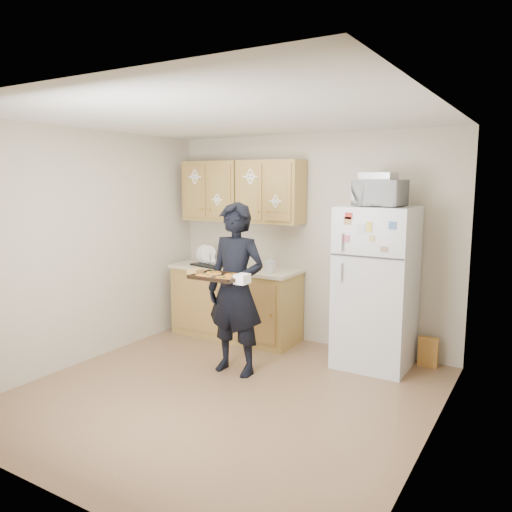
# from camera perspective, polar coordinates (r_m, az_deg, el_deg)

# --- Properties ---
(floor) EXTENTS (3.60, 3.60, 0.00)m
(floor) POSITION_cam_1_polar(r_m,az_deg,el_deg) (4.82, -3.53, -15.39)
(floor) COLOR brown
(floor) RESTS_ON ground
(ceiling) EXTENTS (3.60, 3.60, 0.00)m
(ceiling) POSITION_cam_1_polar(r_m,az_deg,el_deg) (4.44, -3.85, 15.57)
(ceiling) COLOR silver
(ceiling) RESTS_ON wall_back
(wall_back) EXTENTS (3.60, 0.04, 2.50)m
(wall_back) POSITION_cam_1_polar(r_m,az_deg,el_deg) (6.02, 6.10, 1.80)
(wall_back) COLOR #BBAF98
(wall_back) RESTS_ON floor
(wall_front) EXTENTS (3.60, 0.04, 2.50)m
(wall_front) POSITION_cam_1_polar(r_m,az_deg,el_deg) (3.18, -22.50, -5.02)
(wall_front) COLOR #BBAF98
(wall_front) RESTS_ON floor
(wall_left) EXTENTS (0.04, 3.60, 2.50)m
(wall_left) POSITION_cam_1_polar(r_m,az_deg,el_deg) (5.67, -18.83, 0.96)
(wall_left) COLOR #BBAF98
(wall_left) RESTS_ON floor
(wall_right) EXTENTS (0.04, 3.60, 2.50)m
(wall_right) POSITION_cam_1_polar(r_m,az_deg,el_deg) (3.76, 19.56, -2.82)
(wall_right) COLOR #BBAF98
(wall_right) RESTS_ON floor
(refrigerator) EXTENTS (0.75, 0.70, 1.70)m
(refrigerator) POSITION_cam_1_polar(r_m,az_deg,el_deg) (5.40, 13.55, -3.49)
(refrigerator) COLOR silver
(refrigerator) RESTS_ON floor
(base_cabinet) EXTENTS (1.60, 0.60, 0.86)m
(base_cabinet) POSITION_cam_1_polar(r_m,az_deg,el_deg) (6.30, -2.32, -5.44)
(base_cabinet) COLOR olive
(base_cabinet) RESTS_ON floor
(countertop) EXTENTS (1.64, 0.64, 0.04)m
(countertop) POSITION_cam_1_polar(r_m,az_deg,el_deg) (6.20, -2.35, -1.41)
(countertop) COLOR beige
(countertop) RESTS_ON base_cabinet
(upper_cab_left) EXTENTS (0.80, 0.33, 0.75)m
(upper_cab_left) POSITION_cam_1_polar(r_m,az_deg,el_deg) (6.45, -4.74, 7.40)
(upper_cab_left) COLOR olive
(upper_cab_left) RESTS_ON wall_back
(upper_cab_right) EXTENTS (0.80, 0.33, 0.75)m
(upper_cab_right) POSITION_cam_1_polar(r_m,az_deg,el_deg) (6.00, 1.69, 7.34)
(upper_cab_right) COLOR olive
(upper_cab_right) RESTS_ON wall_back
(cereal_box) EXTENTS (0.20, 0.07, 0.32)m
(cereal_box) POSITION_cam_1_polar(r_m,az_deg,el_deg) (5.69, 19.08, -10.33)
(cereal_box) COLOR gold
(cereal_box) RESTS_ON floor
(person) EXTENTS (0.64, 0.42, 1.75)m
(person) POSITION_cam_1_polar(r_m,az_deg,el_deg) (5.05, -2.33, -3.82)
(person) COLOR black
(person) RESTS_ON floor
(baking_tray) EXTENTS (0.48, 0.35, 0.04)m
(baking_tray) POSITION_cam_1_polar(r_m,az_deg,el_deg) (4.77, -4.34, -2.43)
(baking_tray) COLOR black
(baking_tray) RESTS_ON person
(pizza_front_left) EXTENTS (0.16, 0.16, 0.02)m
(pizza_front_left) POSITION_cam_1_polar(r_m,az_deg,el_deg) (4.77, -5.99, -2.24)
(pizza_front_left) COLOR orange
(pizza_front_left) RESTS_ON baking_tray
(pizza_front_right) EXTENTS (0.16, 0.16, 0.02)m
(pizza_front_right) POSITION_cam_1_polar(r_m,az_deg,el_deg) (4.64, -3.77, -2.52)
(pizza_front_right) COLOR orange
(pizza_front_right) RESTS_ON baking_tray
(pizza_back_left) EXTENTS (0.16, 0.16, 0.02)m
(pizza_back_left) POSITION_cam_1_polar(r_m,az_deg,el_deg) (4.90, -4.88, -1.94)
(pizza_back_left) COLOR orange
(pizza_back_left) RESTS_ON baking_tray
(pizza_back_right) EXTENTS (0.16, 0.16, 0.02)m
(pizza_back_right) POSITION_cam_1_polar(r_m,az_deg,el_deg) (4.77, -2.69, -2.20)
(pizza_back_right) COLOR orange
(pizza_back_right) RESTS_ON baking_tray
(microwave) EXTENTS (0.52, 0.38, 0.27)m
(microwave) POSITION_cam_1_polar(r_m,az_deg,el_deg) (5.23, 13.95, 6.99)
(microwave) COLOR silver
(microwave) RESTS_ON refrigerator
(foil_pan) EXTENTS (0.36, 0.27, 0.07)m
(foil_pan) POSITION_cam_1_polar(r_m,az_deg,el_deg) (5.27, 13.79, 8.86)
(foil_pan) COLOR silver
(foil_pan) RESTS_ON microwave
(dish_rack) EXTENTS (0.49, 0.41, 0.17)m
(dish_rack) POSITION_cam_1_polar(r_m,az_deg,el_deg) (6.29, -5.25, -0.33)
(dish_rack) COLOR black
(dish_rack) RESTS_ON countertop
(bowl) EXTENTS (0.23, 0.23, 0.05)m
(bowl) POSITION_cam_1_polar(r_m,az_deg,el_deg) (6.25, -4.68, -0.75)
(bowl) COLOR white
(bowl) RESTS_ON dish_rack
(soap_bottle) EXTENTS (0.10, 0.11, 0.21)m
(soap_bottle) POSITION_cam_1_polar(r_m,az_deg,el_deg) (5.78, 1.62, -0.90)
(soap_bottle) COLOR silver
(soap_bottle) RESTS_ON countertop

